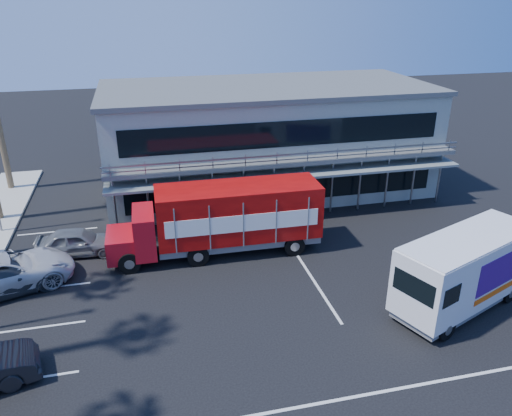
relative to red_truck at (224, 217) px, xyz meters
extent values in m
plane|color=black|center=(1.73, -5.61, -2.08)|extent=(120.00, 120.00, 0.00)
cube|color=gray|center=(4.73, 9.39, 1.42)|extent=(22.00, 10.00, 7.00)
cube|color=#515454|center=(4.73, 9.39, 5.07)|extent=(22.40, 10.40, 0.30)
cube|color=#515454|center=(4.73, 3.79, 1.52)|extent=(22.00, 1.20, 0.25)
cube|color=gray|center=(4.73, 3.24, 2.02)|extent=(22.00, 0.08, 0.90)
cube|color=slate|center=(4.73, 3.49, 0.82)|extent=(22.00, 1.80, 0.15)
cube|color=black|center=(4.73, 4.37, -0.48)|extent=(20.00, 0.06, 1.60)
cube|color=black|center=(4.73, 4.37, 3.12)|extent=(20.00, 0.06, 1.60)
cube|color=#A80D17|center=(-5.39, 0.07, -1.00)|extent=(1.55, 2.45, 1.30)
cube|color=#A80D17|center=(-4.20, 0.06, -0.41)|extent=(1.12, 2.72, 2.27)
cube|color=black|center=(-4.20, 0.06, 0.24)|extent=(0.09, 2.30, 0.76)
cube|color=#B50D0B|center=(0.77, -0.01, 0.30)|extent=(8.69, 2.82, 2.81)
cube|color=slate|center=(0.77, -0.01, -1.38)|extent=(8.68, 2.42, 0.32)
cube|color=white|center=(0.76, -1.37, 0.19)|extent=(7.96, 0.14, 0.92)
cube|color=white|center=(0.79, 1.35, 0.19)|extent=(7.96, 0.14, 0.92)
cylinder|color=black|center=(-5.08, -1.12, -1.52)|extent=(1.13, 0.30, 1.12)
cylinder|color=black|center=(-5.05, 1.26, -1.52)|extent=(1.13, 0.30, 1.12)
cylinder|color=black|center=(-1.62, -1.17, -1.52)|extent=(1.13, 0.30, 1.12)
cylinder|color=black|center=(-1.59, 1.21, -1.52)|extent=(1.13, 0.30, 1.12)
cylinder|color=black|center=(3.57, -1.24, -1.52)|extent=(1.13, 0.30, 1.12)
cylinder|color=black|center=(3.60, 1.14, -1.52)|extent=(1.13, 0.30, 1.12)
cube|color=silver|center=(9.42, -7.51, -0.09)|extent=(7.55, 4.94, 2.86)
cube|color=slate|center=(9.42, -7.51, -1.67)|extent=(7.20, 4.61, 0.36)
cube|color=black|center=(6.12, -8.84, 0.22)|extent=(0.80, 1.89, 0.97)
cube|color=silver|center=(9.42, -7.51, 1.37)|extent=(7.40, 4.84, 0.08)
cube|color=#3B0C6D|center=(10.64, -8.36, 0.12)|extent=(3.43, 1.40, 1.53)
cube|color=#3B0C6D|center=(9.71, -6.05, 0.12)|extent=(3.43, 1.40, 1.53)
cube|color=#F2590C|center=(10.64, -8.36, -0.91)|extent=(3.42, 1.39, 0.26)
cylinder|color=black|center=(7.45, -9.47, -1.59)|extent=(1.01, 0.63, 0.98)
cylinder|color=black|center=(6.64, -7.46, -1.59)|extent=(1.01, 0.63, 0.98)
cylinder|color=black|center=(11.81, -7.72, -1.59)|extent=(1.01, 0.63, 0.98)
cylinder|color=black|center=(11.01, -5.71, -1.59)|extent=(1.01, 0.63, 0.98)
imported|color=silver|center=(-10.77, -1.21, -1.22)|extent=(6.81, 4.80, 1.72)
imported|color=#2A3038|center=(-10.77, -1.61, -1.33)|extent=(5.56, 3.66, 1.50)
imported|color=slate|center=(-7.77, 1.59, -1.34)|extent=(4.46, 2.03, 1.48)
camera|label=1|loc=(-3.95, -23.89, 11.02)|focal=35.00mm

